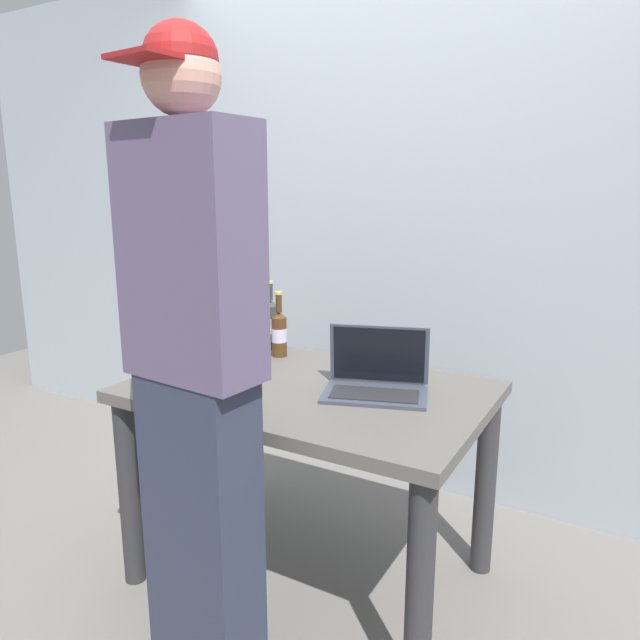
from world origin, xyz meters
The scene contains 8 objects.
ground_plane centered at (0.00, 0.00, 0.00)m, with size 8.00×8.00×0.00m, color slate.
desk centered at (0.00, 0.00, 0.64)m, with size 1.26×0.84×0.77m.
laptop centered at (0.24, 0.06, 0.82)m, with size 0.41×0.34×0.22m.
beer_bottle_dark centered at (-0.42, 0.36, 0.89)m, with size 0.07×0.07×0.30m.
beer_bottle_green centered at (-0.53, 0.37, 0.90)m, with size 0.08×0.08×0.33m.
beer_bottle_brown centered at (-0.31, 0.27, 0.88)m, with size 0.07×0.07×0.28m.
person_figure centered at (-0.02, -0.57, 0.97)m, with size 0.40×0.28×1.87m.
back_wall centered at (0.00, 0.93, 1.30)m, with size 6.00×0.10×2.60m, color #99A3AD.
Camera 1 is at (1.03, -1.74, 1.47)m, focal length 32.93 mm.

